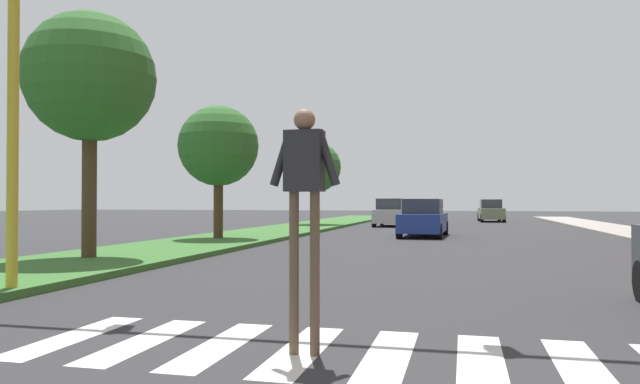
{
  "coord_description": "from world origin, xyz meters",
  "views": [
    {
      "loc": [
        0.74,
        2.81,
        1.55
      ],
      "look_at": [
        -2.99,
        18.14,
        1.8
      ],
      "focal_mm": 33.11,
      "sensor_mm": 36.0,
      "label": 1
    }
  ],
  "objects_px": {
    "traffic_light_gantry": "(144,21)",
    "pedestrian_performer": "(304,190)",
    "tree_far": "(218,147)",
    "tree_mid": "(90,78)",
    "sedan_far_horizon": "(491,211)",
    "sedan_midblock": "(423,219)",
    "tree_distant": "(316,168)",
    "sedan_distant": "(391,213)"
  },
  "relations": [
    {
      "from": "pedestrian_performer",
      "to": "tree_mid",
      "type": "bearing_deg",
      "value": 136.27
    },
    {
      "from": "tree_mid",
      "to": "tree_far",
      "type": "height_order",
      "value": "tree_mid"
    },
    {
      "from": "pedestrian_performer",
      "to": "tree_distant",
      "type": "bearing_deg",
      "value": 103.9
    },
    {
      "from": "tree_mid",
      "to": "tree_distant",
      "type": "xyz_separation_m",
      "value": [
        0.37,
        21.9,
        -1.04
      ]
    },
    {
      "from": "tree_mid",
      "to": "sedan_far_horizon",
      "type": "height_order",
      "value": "tree_mid"
    },
    {
      "from": "tree_distant",
      "to": "traffic_light_gantry",
      "type": "xyz_separation_m",
      "value": [
        4.0,
        -26.79,
        0.72
      ]
    },
    {
      "from": "pedestrian_performer",
      "to": "sedan_distant",
      "type": "xyz_separation_m",
      "value": [
        -2.84,
        30.91,
        -0.87
      ]
    },
    {
      "from": "tree_far",
      "to": "sedan_distant",
      "type": "height_order",
      "value": "tree_far"
    },
    {
      "from": "tree_mid",
      "to": "tree_far",
      "type": "bearing_deg",
      "value": 89.6
    },
    {
      "from": "tree_distant",
      "to": "sedan_far_horizon",
      "type": "height_order",
      "value": "tree_distant"
    },
    {
      "from": "traffic_light_gantry",
      "to": "sedan_far_horizon",
      "type": "height_order",
      "value": "traffic_light_gantry"
    },
    {
      "from": "sedan_midblock",
      "to": "sedan_distant",
      "type": "distance_m",
      "value": 10.77
    },
    {
      "from": "tree_mid",
      "to": "sedan_midblock",
      "type": "relative_size",
      "value": 1.38
    },
    {
      "from": "tree_mid",
      "to": "sedan_far_horizon",
      "type": "distance_m",
      "value": 35.76
    },
    {
      "from": "traffic_light_gantry",
      "to": "sedan_far_horizon",
      "type": "relative_size",
      "value": 1.83
    },
    {
      "from": "tree_far",
      "to": "tree_mid",
      "type": "bearing_deg",
      "value": -90.4
    },
    {
      "from": "tree_mid",
      "to": "pedestrian_performer",
      "type": "bearing_deg",
      "value": -43.73
    },
    {
      "from": "sedan_distant",
      "to": "traffic_light_gantry",
      "type": "bearing_deg",
      "value": -90.75
    },
    {
      "from": "tree_far",
      "to": "tree_distant",
      "type": "distance_m",
      "value": 14.01
    },
    {
      "from": "traffic_light_gantry",
      "to": "sedan_midblock",
      "type": "height_order",
      "value": "traffic_light_gantry"
    },
    {
      "from": "traffic_light_gantry",
      "to": "pedestrian_performer",
      "type": "bearing_deg",
      "value": -36.38
    },
    {
      "from": "tree_mid",
      "to": "tree_far",
      "type": "relative_size",
      "value": 1.22
    },
    {
      "from": "pedestrian_performer",
      "to": "sedan_far_horizon",
      "type": "relative_size",
      "value": 0.55
    },
    {
      "from": "traffic_light_gantry",
      "to": "pedestrian_performer",
      "type": "xyz_separation_m",
      "value": [
        3.21,
        -2.37,
        -2.67
      ]
    },
    {
      "from": "tree_distant",
      "to": "traffic_light_gantry",
      "type": "distance_m",
      "value": 27.09
    },
    {
      "from": "tree_far",
      "to": "tree_distant",
      "type": "xyz_separation_m",
      "value": [
        0.31,
        14.0,
        -0.03
      ]
    },
    {
      "from": "tree_mid",
      "to": "sedan_far_horizon",
      "type": "bearing_deg",
      "value": 71.68
    },
    {
      "from": "tree_far",
      "to": "traffic_light_gantry",
      "type": "xyz_separation_m",
      "value": [
        4.31,
        -12.78,
        0.69
      ]
    },
    {
      "from": "traffic_light_gantry",
      "to": "sedan_distant",
      "type": "bearing_deg",
      "value": 89.25
    },
    {
      "from": "pedestrian_performer",
      "to": "sedan_midblock",
      "type": "xyz_separation_m",
      "value": [
        -0.15,
        20.48,
        -0.89
      ]
    },
    {
      "from": "tree_far",
      "to": "sedan_distant",
      "type": "relative_size",
      "value": 1.19
    },
    {
      "from": "tree_mid",
      "to": "pedestrian_performer",
      "type": "relative_size",
      "value": 2.48
    },
    {
      "from": "sedan_midblock",
      "to": "sedan_distant",
      "type": "xyz_separation_m",
      "value": [
        -2.69,
        10.42,
        0.02
      ]
    },
    {
      "from": "tree_distant",
      "to": "pedestrian_performer",
      "type": "relative_size",
      "value": 2.02
    },
    {
      "from": "traffic_light_gantry",
      "to": "pedestrian_performer",
      "type": "distance_m",
      "value": 4.8
    },
    {
      "from": "tree_mid",
      "to": "sedan_midblock",
      "type": "distance_m",
      "value": 15.67
    },
    {
      "from": "traffic_light_gantry",
      "to": "sedan_midblock",
      "type": "bearing_deg",
      "value": 80.4
    },
    {
      "from": "sedan_midblock",
      "to": "sedan_far_horizon",
      "type": "bearing_deg",
      "value": 79.66
    },
    {
      "from": "sedan_midblock",
      "to": "sedan_far_horizon",
      "type": "height_order",
      "value": "sedan_far_horizon"
    },
    {
      "from": "tree_far",
      "to": "sedan_midblock",
      "type": "bearing_deg",
      "value": 35.87
    },
    {
      "from": "tree_distant",
      "to": "sedan_distant",
      "type": "xyz_separation_m",
      "value": [
        4.37,
        1.75,
        -2.82
      ]
    },
    {
      "from": "tree_mid",
      "to": "traffic_light_gantry",
      "type": "height_order",
      "value": "tree_mid"
    }
  ]
}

